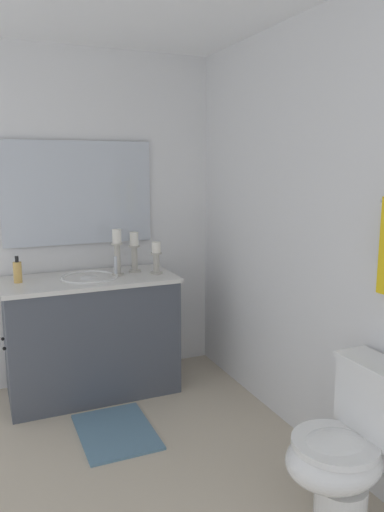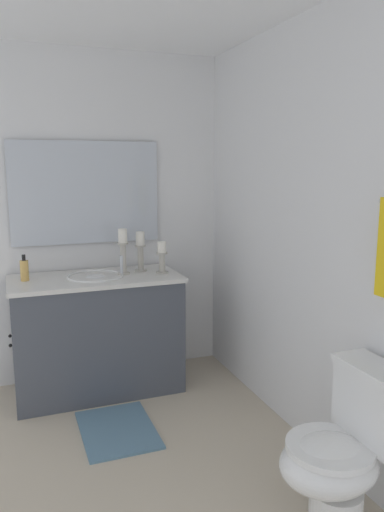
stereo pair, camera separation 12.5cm
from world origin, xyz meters
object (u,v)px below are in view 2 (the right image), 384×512
object	(u,v)px
candle_holder_tall	(162,257)
candle_holder_mid	(123,250)
vanity_cabinet	(97,334)
sink_basin	(96,282)
bath_mat	(118,430)
mirror	(86,193)
toilet	(342,452)
candle_holder_short	(140,250)
soap_bottle	(24,270)

from	to	relation	value
candle_holder_tall	candle_holder_mid	xyz separation A→B (m)	(-0.06, -0.27, 0.06)
vanity_cabinet	sink_basin	xyz separation A→B (m)	(0.00, 0.00, 0.38)
vanity_cabinet	candle_holder_mid	bearing A→B (deg)	93.23
vanity_cabinet	candle_holder_tall	size ratio (longest dim) A/B	5.19
vanity_cabinet	candle_holder_tall	world-z (taller)	candle_holder_tall
bath_mat	mirror	bearing A→B (deg)	180.00
mirror	toilet	xyz separation A→B (m)	(2.06, 0.77, -1.06)
candle_holder_mid	candle_holder_short	bearing A→B (deg)	111.50
vanity_cabinet	mirror	world-z (taller)	mirror
mirror	candle_holder_tall	distance (m)	0.74
mirror	sink_basin	bearing A→B (deg)	0.20
candle_holder_tall	soap_bottle	xyz separation A→B (m)	(-0.10, -0.95, -0.05)
mirror	candle_holder_mid	bearing A→B (deg)	37.57
mirror	bath_mat	world-z (taller)	mirror
vanity_cabinet	candle_holder_short	xyz separation A→B (m)	(-0.07, 0.35, 0.58)
candle_holder_tall	candle_holder_short	size ratio (longest dim) A/B	0.78
candle_holder_tall	candle_holder_short	world-z (taller)	candle_holder_short
sink_basin	toilet	bearing A→B (deg)	23.40
soap_bottle	bath_mat	size ratio (longest dim) A/B	0.30
sink_basin	candle_holder_mid	bearing A→B (deg)	93.24
vanity_cabinet	bath_mat	world-z (taller)	vanity_cabinet
candle_holder_mid	toilet	bearing A→B (deg)	17.51
vanity_cabinet	candle_holder_short	size ratio (longest dim) A/B	4.06
candle_holder_short	bath_mat	size ratio (longest dim) A/B	0.49
candle_holder_mid	bath_mat	world-z (taller)	candle_holder_mid
candle_holder_short	soap_bottle	xyz separation A→B (m)	(0.02, -0.82, -0.08)
candle_holder_short	vanity_cabinet	bearing A→B (deg)	-79.00
bath_mat	candle_holder_mid	bearing A→B (deg)	162.03
candle_holder_short	bath_mat	distance (m)	1.26
sink_basin	mirror	xyz separation A→B (m)	(-0.28, -0.00, 0.61)
candle_holder_mid	toilet	size ratio (longest dim) A/B	0.44
toilet	mirror	bearing A→B (deg)	-159.47
sink_basin	soap_bottle	bearing A→B (deg)	-95.52
candle_holder_short	toilet	size ratio (longest dim) A/B	0.39
candle_holder_tall	toilet	bearing A→B (deg)	9.66
soap_bottle	mirror	bearing A→B (deg)	116.56
vanity_cabinet	soap_bottle	world-z (taller)	soap_bottle
vanity_cabinet	sink_basin	bearing A→B (deg)	90.00
soap_bottle	toilet	bearing A→B (deg)	34.18
vanity_cabinet	soap_bottle	xyz separation A→B (m)	(-0.05, -0.47, 0.50)
sink_basin	mirror	distance (m)	0.67
sink_basin	candle_holder_short	size ratio (longest dim) A/B	1.37
vanity_cabinet	bath_mat	size ratio (longest dim) A/B	1.99
candle_holder_mid	candle_holder_tall	bearing A→B (deg)	77.04
toilet	vanity_cabinet	bearing A→B (deg)	-156.57
sink_basin	candle_holder_tall	world-z (taller)	candle_holder_tall
sink_basin	candle_holder_short	distance (m)	0.41
candle_holder_short	toilet	bearing A→B (deg)	12.89
candle_holder_short	soap_bottle	world-z (taller)	candle_holder_short
candle_holder_short	toilet	distance (m)	2.00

